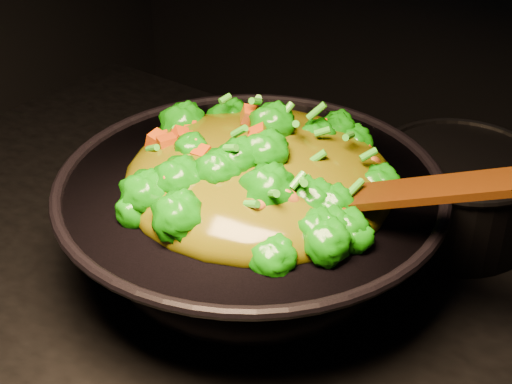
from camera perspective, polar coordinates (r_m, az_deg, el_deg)
The scene contains 4 objects.
wok at distance 0.89m, azimuth -0.38°, elevation -2.65°, with size 0.42×0.42×0.12m, color black, non-canonical shape.
stir_fry at distance 0.83m, azimuth 0.22°, elevation 3.52°, with size 0.30×0.30×0.10m, color #137A08, non-canonical shape.
spatula at distance 0.76m, azimuth 10.65°, elevation -0.05°, with size 0.30×0.04×0.01m, color #391908.
back_pot at distance 0.98m, azimuth 14.40°, elevation -0.17°, with size 0.19×0.19×0.11m, color black.
Camera 1 is at (0.38, -0.47, 1.47)m, focal length 55.00 mm.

